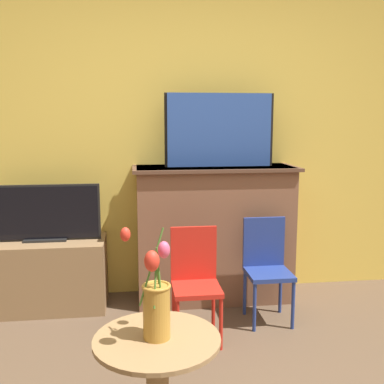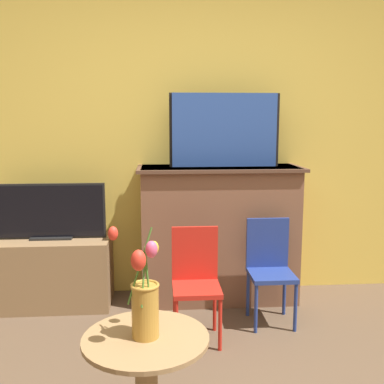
{
  "view_description": "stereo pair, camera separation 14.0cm",
  "coord_description": "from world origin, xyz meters",
  "px_view_note": "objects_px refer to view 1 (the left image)",
  "views": [
    {
      "loc": [
        -0.42,
        -1.47,
        1.41
      ],
      "look_at": [
        -0.08,
        1.2,
        0.97
      ],
      "focal_mm": 42.0,
      "sensor_mm": 36.0,
      "label": 1
    },
    {
      "loc": [
        -0.28,
        -1.48,
        1.41
      ],
      "look_at": [
        -0.08,
        1.2,
        0.97
      ],
      "focal_mm": 42.0,
      "sensor_mm": 36.0,
      "label": 2
    }
  ],
  "objects_px": {
    "chair_red": "(195,277)",
    "vase_tulips": "(156,300)",
    "tv_monitor": "(45,214)",
    "chair_blue": "(266,263)",
    "painting": "(219,130)"
  },
  "relations": [
    {
      "from": "chair_red",
      "to": "vase_tulips",
      "type": "distance_m",
      "value": 1.05
    },
    {
      "from": "painting",
      "to": "tv_monitor",
      "type": "relative_size",
      "value": 1.04
    },
    {
      "from": "tv_monitor",
      "to": "vase_tulips",
      "type": "distance_m",
      "value": 1.75
    },
    {
      "from": "painting",
      "to": "vase_tulips",
      "type": "xyz_separation_m",
      "value": [
        -0.56,
        -1.61,
        -0.66
      ]
    },
    {
      "from": "tv_monitor",
      "to": "chair_red",
      "type": "distance_m",
      "value": 1.24
    },
    {
      "from": "painting",
      "to": "vase_tulips",
      "type": "relative_size",
      "value": 1.7
    },
    {
      "from": "tv_monitor",
      "to": "chair_blue",
      "type": "bearing_deg",
      "value": -13.92
    },
    {
      "from": "chair_red",
      "to": "chair_blue",
      "type": "height_order",
      "value": "same"
    },
    {
      "from": "tv_monitor",
      "to": "chair_blue",
      "type": "distance_m",
      "value": 1.65
    },
    {
      "from": "painting",
      "to": "chair_red",
      "type": "height_order",
      "value": "painting"
    },
    {
      "from": "painting",
      "to": "tv_monitor",
      "type": "bearing_deg",
      "value": -178.75
    },
    {
      "from": "tv_monitor",
      "to": "chair_blue",
      "type": "height_order",
      "value": "tv_monitor"
    },
    {
      "from": "chair_red",
      "to": "vase_tulips",
      "type": "relative_size",
      "value": 1.47
    },
    {
      "from": "chair_red",
      "to": "painting",
      "type": "bearing_deg",
      "value": 66.88
    },
    {
      "from": "chair_blue",
      "to": "vase_tulips",
      "type": "distance_m",
      "value": 1.48
    }
  ]
}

